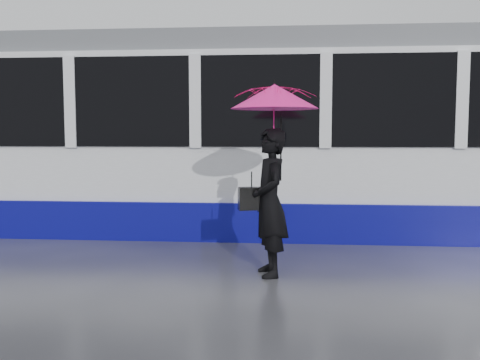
# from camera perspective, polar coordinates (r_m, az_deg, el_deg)

# --- Properties ---
(ground) EXTENTS (90.00, 90.00, 0.00)m
(ground) POSITION_cam_1_polar(r_m,az_deg,el_deg) (7.34, -7.32, -8.48)
(ground) COLOR #2B2B31
(ground) RESTS_ON ground
(rails) EXTENTS (34.00, 1.51, 0.02)m
(rails) POSITION_cam_1_polar(r_m,az_deg,el_deg) (9.74, -4.17, -5.04)
(rails) COLOR #3F3D38
(rails) RESTS_ON ground
(tram) EXTENTS (26.00, 2.56, 3.35)m
(tram) POSITION_cam_1_polar(r_m,az_deg,el_deg) (10.67, -22.49, 4.26)
(tram) COLOR white
(tram) RESTS_ON ground
(woman) EXTENTS (0.58, 0.73, 1.77)m
(woman) POSITION_cam_1_polar(r_m,az_deg,el_deg) (6.39, 3.20, -2.41)
(woman) COLOR black
(woman) RESTS_ON ground
(umbrella) EXTENTS (1.28, 1.28, 1.19)m
(umbrella) POSITION_cam_1_polar(r_m,az_deg,el_deg) (6.34, 3.70, 7.06)
(umbrella) COLOR #F0144C
(umbrella) RESTS_ON ground
(handbag) EXTENTS (0.34, 0.22, 0.45)m
(handbag) POSITION_cam_1_polar(r_m,az_deg,el_deg) (6.42, 1.24, -1.99)
(handbag) COLOR black
(handbag) RESTS_ON ground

